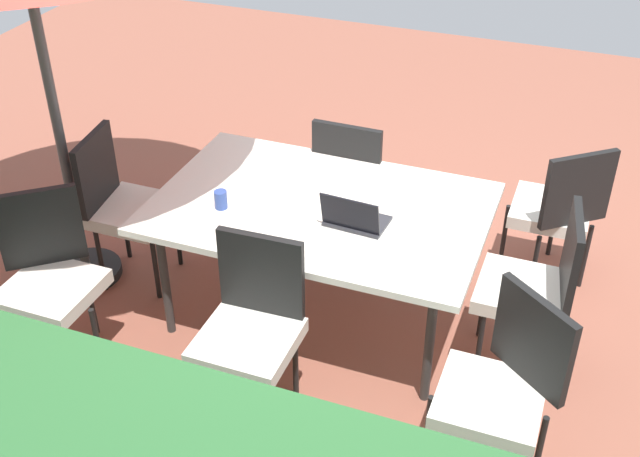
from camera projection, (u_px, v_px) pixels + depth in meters
name	position (u px, v px, depth m)	size (l,w,h in m)	color
ground_plane	(320.00, 315.00, 4.79)	(10.00, 10.00, 0.02)	#935442
dining_table	(320.00, 213.00, 4.39)	(1.82, 1.20, 0.77)	silver
chair_northeast	(49.00, 274.00, 4.20)	(0.58, 0.58, 0.98)	silver
chair_southwest	(558.00, 207.00, 4.76)	(0.58, 0.58, 0.98)	silver
chair_west	(536.00, 284.00, 4.13)	(0.49, 0.48, 0.98)	silver
chair_north	(251.00, 324.00, 3.86)	(0.46, 0.47, 0.98)	silver
chair_south	(354.00, 177.00, 5.05)	(0.46, 0.46, 0.98)	silver
chair_east	(124.00, 202.00, 4.80)	(0.49, 0.48, 0.98)	silver
chair_northwest	(502.00, 386.00, 3.52)	(0.58, 0.58, 0.98)	silver
laptop	(355.00, 219.00, 4.16)	(0.33, 0.27, 0.21)	#2D2D33
cup	(221.00, 200.00, 4.31)	(0.07, 0.07, 0.10)	#334C99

